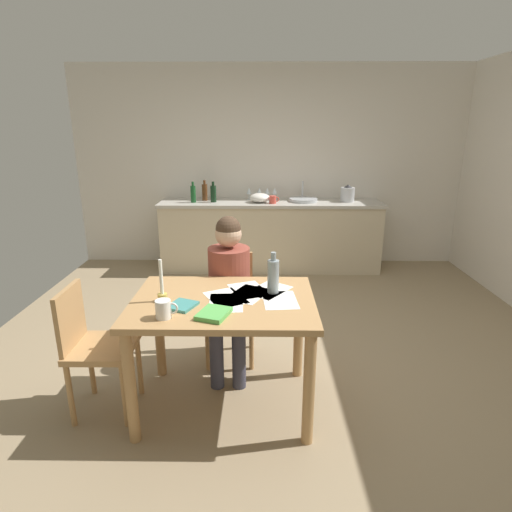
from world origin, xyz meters
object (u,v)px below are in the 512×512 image
(teacup_on_counter, at_px, (273,200))
(bottle_vinegar, at_px, (205,192))
(wine_glass_by_kettle, at_px, (267,191))
(mixing_bowl, at_px, (260,198))
(dining_table, at_px, (224,317))
(chair_side_empty, at_px, (93,344))
(candlestick, at_px, (162,290))
(bottle_wine_red, at_px, (213,193))
(wine_glass_back_left, at_px, (259,191))
(sink_unit, at_px, (303,200))
(book_cookery, at_px, (182,305))
(coffee_mug, at_px, (164,309))
(stovetop_kettle, at_px, (347,194))
(bottle_oil, at_px, (193,194))
(book_magazine, at_px, (214,314))
(wine_glass_back_right, at_px, (249,191))
(chair_at_table, at_px, (230,302))
(wine_bottle_on_table, at_px, (273,276))
(wine_glass_near_sink, at_px, (275,191))
(person_seated, at_px, (229,285))

(teacup_on_counter, bearing_deg, bottle_vinegar, 166.75)
(wine_glass_by_kettle, bearing_deg, mixing_bowl, -113.57)
(dining_table, height_order, chair_side_empty, chair_side_empty)
(candlestick, xyz_separation_m, bottle_wine_red, (0.00, 2.90, 0.16))
(bottle_vinegar, distance_m, bottle_wine_red, 0.17)
(dining_table, relative_size, wine_glass_back_left, 7.56)
(sink_unit, bearing_deg, book_cookery, -108.56)
(bottle_vinegar, bearing_deg, coffee_mug, -86.77)
(bottle_wine_red, distance_m, stovetop_kettle, 1.72)
(candlestick, xyz_separation_m, book_cookery, (0.14, -0.09, -0.07))
(candlestick, distance_m, stovetop_kettle, 3.43)
(stovetop_kettle, relative_size, wine_glass_by_kettle, 1.43)
(bottle_oil, bearing_deg, book_magazine, -79.10)
(bottle_oil, height_order, stovetop_kettle, bottle_oil)
(wine_glass_back_right, bearing_deg, chair_at_table, -92.00)
(bottle_vinegar, bearing_deg, chair_at_table, -78.06)
(dining_table, bearing_deg, book_magazine, -97.66)
(book_cookery, bearing_deg, wine_glass_back_left, 105.11)
(mixing_bowl, height_order, wine_glass_by_kettle, wine_glass_by_kettle)
(teacup_on_counter, bearing_deg, book_cookery, -102.21)
(chair_at_table, relative_size, wine_bottle_on_table, 3.07)
(book_magazine, bearing_deg, bottle_vinegar, 117.06)
(wine_bottle_on_table, xyz_separation_m, sink_unit, (0.46, 2.81, 0.03))
(chair_at_table, bearing_deg, book_cookery, -106.62)
(wine_glass_by_kettle, bearing_deg, coffee_mug, -100.69)
(candlestick, height_order, stovetop_kettle, stovetop_kettle)
(book_magazine, height_order, mixing_bowl, mixing_bowl)
(wine_bottle_on_table, bearing_deg, coffee_mug, -148.47)
(candlestick, relative_size, mixing_bowl, 1.06)
(book_cookery, xyz_separation_m, wine_glass_back_left, (0.45, 3.19, 0.22))
(book_magazine, relative_size, book_cookery, 1.21)
(dining_table, xyz_separation_m, wine_glass_by_kettle, (0.32, 3.08, 0.36))
(chair_side_empty, height_order, book_magazine, chair_side_empty)
(chair_at_table, bearing_deg, stovetop_kettle, 59.11)
(coffee_mug, distance_m, candlestick, 0.25)
(dining_table, distance_m, teacup_on_counter, 2.82)
(dining_table, bearing_deg, wine_glass_near_sink, 82.27)
(dining_table, relative_size, book_cookery, 7.17)
(coffee_mug, height_order, candlestick, candlestick)
(sink_unit, bearing_deg, wine_glass_by_kettle, 162.63)
(person_seated, distance_m, sink_unit, 2.55)
(sink_unit, distance_m, bottle_oil, 1.42)
(mixing_bowl, relative_size, wine_glass_back_right, 1.68)
(dining_table, distance_m, bottle_wine_red, 2.92)
(coffee_mug, relative_size, wine_glass_back_right, 0.85)
(chair_side_empty, bearing_deg, teacup_on_counter, 66.58)
(bottle_vinegar, bearing_deg, dining_table, -80.52)
(stovetop_kettle, distance_m, wine_glass_near_sink, 0.94)
(bottle_wine_red, bearing_deg, wine_glass_back_left, 19.28)
(candlestick, bearing_deg, mixing_bowl, 78.29)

